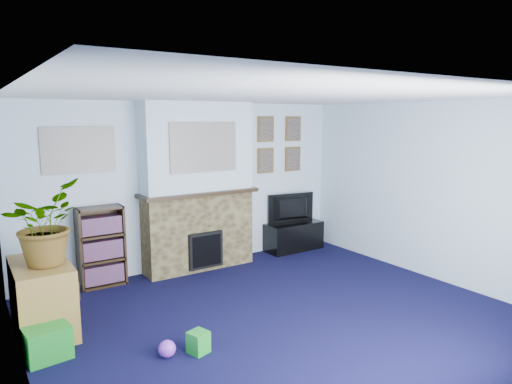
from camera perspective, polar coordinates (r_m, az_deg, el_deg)
floor at (r=5.21m, az=3.31°, el=-15.45°), size 5.00×4.50×0.01m
ceiling at (r=4.74m, az=3.58°, el=11.94°), size 5.00×4.50×0.01m
wall_back at (r=6.75m, az=-8.05°, el=0.83°), size 5.00×0.04×2.40m
wall_front at (r=3.37m, az=27.20°, el=-8.62°), size 5.00×0.04×2.40m
wall_left at (r=3.93m, az=-27.44°, el=-6.18°), size 0.04×4.50×2.40m
wall_right at (r=6.62m, az=21.08°, el=0.14°), size 0.04×4.50×2.40m
chimney_breast at (r=6.57m, az=-7.28°, el=0.47°), size 1.72×0.50×2.40m
collage_main at (r=6.31m, az=-6.55°, el=5.58°), size 1.00×0.03×0.68m
collage_left at (r=6.18m, az=-21.27°, el=4.94°), size 0.90×0.03×0.58m
portrait_tl at (r=7.31m, az=1.22°, el=7.85°), size 0.30×0.03×0.40m
portrait_tr at (r=7.63m, az=4.66°, el=7.88°), size 0.30×0.03×0.40m
portrait_bl at (r=7.34m, az=1.21°, el=3.95°), size 0.30×0.03×0.40m
portrait_br at (r=7.66m, az=4.61°, el=4.14°), size 0.30×0.03×0.40m
tv_stand at (r=7.65m, az=4.72°, el=-5.56°), size 0.97×0.41×0.46m
television at (r=7.56m, az=4.68°, el=-2.05°), size 0.84×0.24×0.48m
bookshelf at (r=6.30m, az=-18.79°, el=-6.67°), size 0.58×0.28×1.05m
sideboard at (r=5.24m, az=-25.14°, el=-12.07°), size 0.53×0.95×0.74m
potted_plant at (r=4.97m, az=-25.11°, el=-3.55°), size 0.91×0.96×0.83m
mantel_clock at (r=6.53m, az=-6.92°, el=0.75°), size 0.09×0.06×0.13m
mantel_candle at (r=6.63m, az=-5.24°, el=0.99°), size 0.04×0.04×0.14m
mantel_teddy at (r=6.29m, az=-11.96°, el=0.24°), size 0.14×0.14×0.14m
mantel_can at (r=6.82m, az=-2.38°, el=1.08°), size 0.07×0.07×0.13m
green_crate at (r=4.77m, az=-24.63°, el=-16.89°), size 0.41×0.35×0.30m
toy_ball at (r=4.50m, az=-11.06°, el=-18.58°), size 0.16×0.16×0.16m
toy_block at (r=4.52m, az=-7.22°, el=-18.05°), size 0.21×0.21×0.21m
toy_tube at (r=5.37m, az=-24.61°, el=-14.73°), size 0.32×0.14×0.19m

